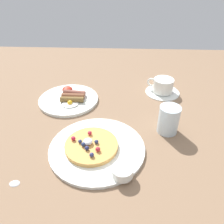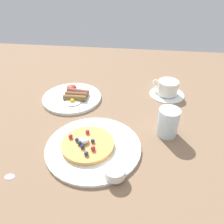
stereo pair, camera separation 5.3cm
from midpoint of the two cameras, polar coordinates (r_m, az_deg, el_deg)
ground_plane at (r=83.05cm, az=-6.44°, el=-3.42°), size 184.91×157.41×3.00cm
pancake_plate at (r=71.09cm, az=-5.93°, el=-9.15°), size 29.66×29.66×1.02cm
pancake_with_berries at (r=70.25cm, az=-7.48°, el=-8.46°), size 16.38×16.38×3.09cm
syrup_ramekin at (r=62.02cm, az=0.15°, el=-14.88°), size 5.88×5.88×2.63cm
breakfast_plate at (r=95.46cm, az=-12.45°, el=3.06°), size 24.27×24.27×1.20cm
fried_breakfast at (r=94.67cm, az=-11.80°, el=4.03°), size 10.41×14.89×2.59cm
coffee_saucer at (r=101.04cm, az=11.17°, el=4.97°), size 14.77×14.77×0.71cm
coffee_cup at (r=99.47cm, az=11.30°, el=6.67°), size 11.14×8.54×5.82cm
teaspoon at (r=70.43cm, az=-28.41°, el=-15.37°), size 16.34×2.20×0.60cm
water_glass at (r=76.48cm, az=12.24°, el=-1.93°), size 6.96×6.96×9.72cm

